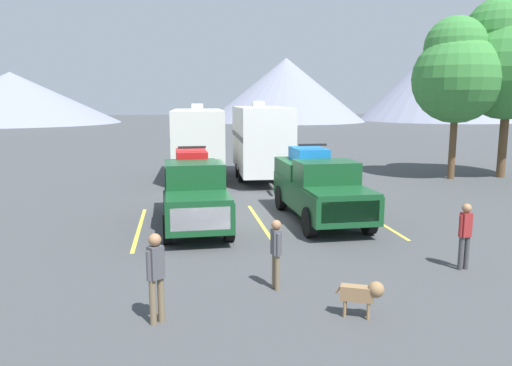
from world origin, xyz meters
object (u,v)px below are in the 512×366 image
Objects in this scene: pickup_truck_a at (194,190)px; person_a at (276,250)px; camper_trailer_b at (261,139)px; dog at (364,293)px; pickup_truck_b at (319,186)px; person_c at (156,272)px; person_b at (465,232)px; camper_trailer_a at (198,140)px.

pickup_truck_a reaches higher than person_a.
dog is at bearing -92.70° from camper_trailer_b.
pickup_truck_b is 8.89m from camper_trailer_b.
dog is (3.86, -0.37, -0.49)m from person_c.
person_b is 0.96× the size of person_c.
camper_trailer_b is 16.95m from person_c.
person_a is at bearing -75.70° from pickup_truck_a.
camper_trailer_a reaches higher than dog.
person_c reaches higher than person_b.
camper_trailer_b is 4.98× the size of person_b.
person_a is at bearing 129.04° from dog.
camper_trailer_a is at bearing 85.03° from person_c.
camper_trailer_b is 14.69m from person_b.
camper_trailer_b is 5.26× the size of person_a.
person_c is (-4.65, -16.27, -1.12)m from camper_trailer_b.
pickup_truck_b is 3.33× the size of person_c.
person_b is at bearing -69.19° from camper_trailer_a.
camper_trailer_a is 8.94× the size of dog.
pickup_truck_a is 6.29m from person_a.
camper_trailer_a is 4.71× the size of person_b.
pickup_truck_b is (4.26, 0.04, 0.01)m from pickup_truck_a.
person_b is at bearing 6.59° from person_a.
camper_trailer_a is 3.26m from camper_trailer_b.
pickup_truck_b reaches higher than person_a.
person_a is 0.95× the size of person_b.
camper_trailer_a is at bearing 166.27° from camper_trailer_b.
pickup_truck_a is at bearing -93.21° from camper_trailer_a.
camper_trailer_b is at bearing 67.31° from pickup_truck_a.
person_a is at bearing -173.41° from person_b.
person_a is (1.01, -15.73, -1.14)m from camper_trailer_a.
camper_trailer_b reaches higher than camper_trailer_a.
pickup_truck_b is at bearing 0.54° from pickup_truck_a.
pickup_truck_b is 9.08m from person_c.
person_c reaches higher than person_a.
person_c is at bearing -97.24° from pickup_truck_a.
person_c is (-0.94, -7.40, -0.17)m from pickup_truck_a.
person_c is (-5.20, -7.44, -0.19)m from pickup_truck_b.
pickup_truck_a reaches higher than dog.
pickup_truck_b reaches higher than person_b.
camper_trailer_a reaches higher than pickup_truck_b.
person_c is 1.99× the size of dog.
camper_trailer_b reaches higher than person_b.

